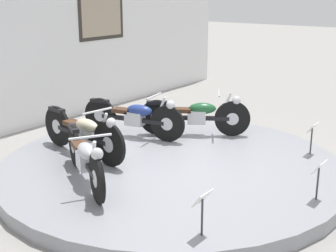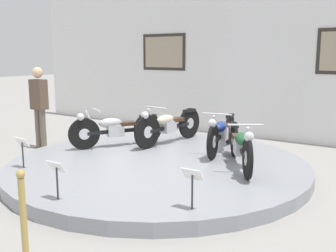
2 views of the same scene
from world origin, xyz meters
name	(u,v)px [view 1 (image 1 of 2)]	position (x,y,z in m)	size (l,w,h in m)	color
ground_plane	(171,173)	(0.00, 0.00, 0.00)	(60.00, 60.00, 0.00)	gray
display_platform	(171,167)	(0.00, 0.00, 0.10)	(5.20, 5.20, 0.20)	gray
back_wall	(8,33)	(0.00, 3.84, 1.92)	(14.00, 0.22, 3.84)	white
motorcycle_silver	(85,157)	(-1.36, 0.43, 0.58)	(1.06, 1.72, 0.79)	black
motorcycle_cream	(83,131)	(-0.61, 1.25, 0.60)	(0.54, 2.02, 0.81)	black
motorcycle_blue	(135,116)	(0.62, 1.25, 0.58)	(0.59, 1.95, 0.79)	black
motorcycle_green	(197,114)	(1.36, 0.43, 0.58)	(1.11, 1.70, 0.79)	black
info_placard_front_left	(202,204)	(-1.60, -1.58, 0.57)	(0.26, 0.11, 0.51)	#333338
info_placard_front_centre	(319,172)	(0.00, -2.25, 0.57)	(0.26, 0.11, 0.51)	#333338
info_placard_front_right	(312,132)	(1.60, -1.58, 0.57)	(0.26, 0.11, 0.51)	#333338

